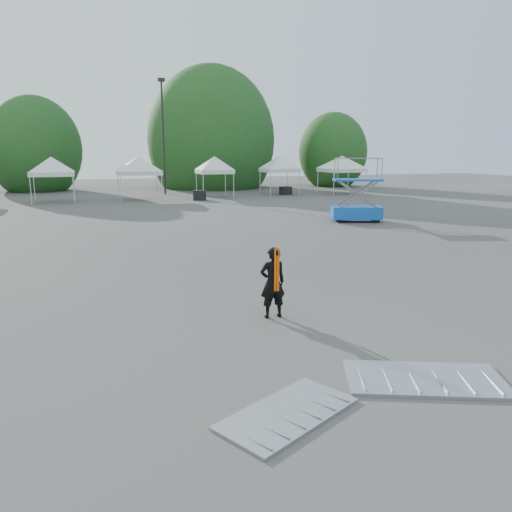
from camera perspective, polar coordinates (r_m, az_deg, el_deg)
name	(u,v)px	position (r m, az deg, el deg)	size (l,w,h in m)	color
ground	(237,290)	(13.58, -2.18, -3.88)	(120.00, 120.00, 0.00)	#474442
light_pole_east	(163,130)	(45.07, -10.58, 13.97)	(0.60, 0.25, 9.80)	black
tree_mid_w	(34,149)	(52.70, -23.99, 11.10)	(4.16, 4.16, 6.33)	#382314
tree_mid_e	(211,140)	(53.09, -5.12, 13.03)	(5.12, 5.12, 7.79)	#382314
tree_far_e	(333,152)	(55.82, 8.76, 11.64)	(3.84, 3.84, 5.84)	#382314
tent_d	(51,160)	(39.99, -22.37, 10.07)	(4.31, 4.31, 3.88)	silver
tent_e	(138,160)	(39.94, -13.30, 10.63)	(4.55, 4.55, 3.88)	silver
tent_f	(214,160)	(41.43, -4.79, 10.93)	(3.83, 3.83, 3.88)	silver
tent_g	(280,159)	(44.24, 2.72, 11.01)	(4.07, 4.07, 3.88)	silver
tent_h	(342,159)	(45.39, 9.80, 10.88)	(4.69, 4.69, 3.88)	silver
man	(273,282)	(11.16, 1.92, -3.04)	(0.59, 0.39, 1.62)	black
scissor_lift	(357,190)	(27.22, 11.48, 7.42)	(2.89, 2.10, 3.36)	#0E3EB6
barrier_left	(288,413)	(7.45, 3.63, -17.46)	(2.32, 1.87, 0.07)	#AAADB3
barrier_mid	(425,378)	(8.84, 18.71, -13.12)	(2.82, 2.15, 0.08)	#AAADB3
crate_mid	(200,195)	(39.03, -6.45, 6.91)	(0.99, 0.77, 0.77)	black
crate_east	(286,191)	(43.92, 3.41, 7.46)	(0.91, 0.71, 0.71)	black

